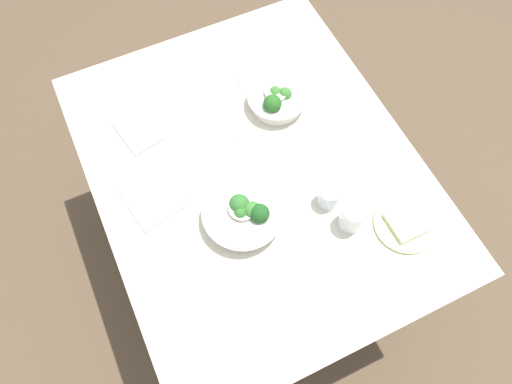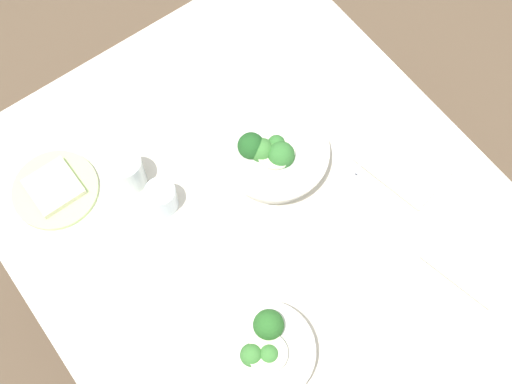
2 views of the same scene
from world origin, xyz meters
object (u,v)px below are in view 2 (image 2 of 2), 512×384
object	(u,v)px
fork_by_near_bowl	(358,169)
napkin_folded_lower	(405,164)
broccoli_bowl_far	(265,350)
water_glass_side	(127,171)
napkin_folded_upper	(470,263)
table_knife_left	(330,312)
broccoli_bowl_near	(273,154)
bread_side_plate	(55,189)
water_glass_center	(162,198)

from	to	relation	value
fork_by_near_bowl	napkin_folded_lower	size ratio (longest dim) A/B	0.48
broccoli_bowl_far	napkin_folded_lower	xyz separation A→B (m)	(0.16, -0.54, -0.03)
broccoli_bowl_far	water_glass_side	size ratio (longest dim) A/B	2.15
napkin_folded_upper	water_glass_side	bearing A→B (deg)	38.48
napkin_folded_upper	broccoli_bowl_far	bearing A→B (deg)	76.63
napkin_folded_upper	table_knife_left	bearing A→B (deg)	72.64
broccoli_bowl_near	water_glass_side	bearing A→B (deg)	62.11
broccoli_bowl_near	napkin_folded_upper	bearing A→B (deg)	-156.96
broccoli_bowl_near	fork_by_near_bowl	distance (m)	0.21
water_glass_side	napkin_folded_upper	distance (m)	0.81
bread_side_plate	water_glass_center	size ratio (longest dim) A/B	2.64
broccoli_bowl_near	napkin_folded_upper	distance (m)	0.52
bread_side_plate	fork_by_near_bowl	bearing A→B (deg)	-122.25
bread_side_plate	water_glass_side	distance (m)	0.18
broccoli_bowl_near	bread_side_plate	size ratio (longest dim) A/B	1.29
bread_side_plate	napkin_folded_upper	xyz separation A→B (m)	(-0.72, -0.66, -0.01)
water_glass_side	napkin_folded_upper	world-z (taller)	water_glass_side
water_glass_center	table_knife_left	bearing A→B (deg)	-160.99
bread_side_plate	fork_by_near_bowl	xyz separation A→B (m)	(-0.39, -0.61, -0.01)
fork_by_near_bowl	napkin_folded_upper	xyz separation A→B (m)	(-0.33, -0.05, 0.00)
water_glass_side	bread_side_plate	bearing A→B (deg)	62.27
napkin_folded_lower	broccoli_bowl_near	bearing A→B (deg)	51.56
water_glass_side	napkin_folded_lower	world-z (taller)	water_glass_side
fork_by_near_bowl	napkin_folded_upper	distance (m)	0.34
napkin_folded_upper	napkin_folded_lower	xyz separation A→B (m)	(0.28, -0.05, 0.00)
napkin_folded_lower	table_knife_left	bearing A→B (deg)	114.68
broccoli_bowl_far	napkin_folded_upper	size ratio (longest dim) A/B	1.14
water_glass_side	napkin_folded_lower	distance (m)	0.66
water_glass_side	water_glass_center	bearing A→B (deg)	-163.67
water_glass_center	napkin_folded_upper	size ratio (longest dim) A/B	0.41
table_knife_left	water_glass_side	bearing A→B (deg)	-140.75
broccoli_bowl_near	napkin_folded_lower	size ratio (longest dim) A/B	1.33
broccoli_bowl_far	bread_side_plate	bearing A→B (deg)	15.59
water_glass_center	water_glass_side	size ratio (longest dim) A/B	0.78
fork_by_near_bowl	water_glass_side	bearing A→B (deg)	-63.38
broccoli_bowl_far	water_glass_side	bearing A→B (deg)	1.17
bread_side_plate	water_glass_center	distance (m)	0.26
water_glass_side	table_knife_left	xyz separation A→B (m)	(-0.53, -0.18, -0.05)
broccoli_bowl_far	napkin_folded_lower	distance (m)	0.57
napkin_folded_upper	fork_by_near_bowl	bearing A→B (deg)	8.62
water_glass_side	fork_by_near_bowl	bearing A→B (deg)	-123.72
napkin_folded_lower	water_glass_side	bearing A→B (deg)	57.00
water_glass_center	napkin_folded_upper	world-z (taller)	water_glass_center
napkin_folded_lower	water_glass_center	bearing A→B (deg)	63.57
bread_side_plate	water_glass_side	xyz separation A→B (m)	(-0.08, -0.16, 0.04)
water_glass_side	fork_by_near_bowl	xyz separation A→B (m)	(-0.30, -0.46, -0.05)
water_glass_side	table_knife_left	world-z (taller)	water_glass_side
broccoli_bowl_far	napkin_folded_upper	xyz separation A→B (m)	(-0.12, -0.49, -0.03)
broccoli_bowl_near	water_glass_center	xyz separation A→B (m)	(0.06, 0.27, 0.00)
water_glass_side	napkin_folded_lower	xyz separation A→B (m)	(-0.36, -0.56, -0.05)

